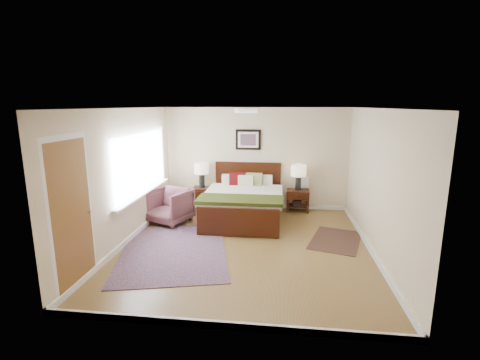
{
  "coord_description": "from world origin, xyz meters",
  "views": [
    {
      "loc": [
        0.61,
        -6.02,
        2.56
      ],
      "look_at": [
        -0.21,
        0.88,
        1.05
      ],
      "focal_mm": 26.0,
      "sensor_mm": 36.0,
      "label": 1
    }
  ],
  "objects_px": {
    "lamp_left": "(202,170)",
    "armchair": "(169,206)",
    "rug_persian": "(174,251)",
    "lamp_right": "(299,173)",
    "nightstand_right": "(298,198)",
    "bed": "(244,197)",
    "nightstand_left": "(202,192)"
  },
  "relations": [
    {
      "from": "lamp_left",
      "to": "armchair",
      "type": "xyz_separation_m",
      "value": [
        -0.47,
        -1.18,
        -0.59
      ]
    },
    {
      "from": "lamp_left",
      "to": "rug_persian",
      "type": "height_order",
      "value": "lamp_left"
    },
    {
      "from": "lamp_right",
      "to": "rug_persian",
      "type": "height_order",
      "value": "lamp_right"
    },
    {
      "from": "armchair",
      "to": "lamp_right",
      "type": "bearing_deg",
      "value": 44.92
    },
    {
      "from": "lamp_left",
      "to": "armchair",
      "type": "distance_m",
      "value": 1.4
    },
    {
      "from": "nightstand_right",
      "to": "lamp_right",
      "type": "height_order",
      "value": "lamp_right"
    },
    {
      "from": "bed",
      "to": "nightstand_left",
      "type": "xyz_separation_m",
      "value": [
        -1.14,
        0.8,
        -0.11
      ]
    },
    {
      "from": "lamp_left",
      "to": "armchair",
      "type": "relative_size",
      "value": 0.73
    },
    {
      "from": "armchair",
      "to": "rug_persian",
      "type": "xyz_separation_m",
      "value": [
        0.55,
        -1.49,
        -0.37
      ]
    },
    {
      "from": "nightstand_right",
      "to": "rug_persian",
      "type": "distance_m",
      "value": 3.53
    },
    {
      "from": "bed",
      "to": "rug_persian",
      "type": "height_order",
      "value": "bed"
    },
    {
      "from": "nightstand_right",
      "to": "lamp_right",
      "type": "relative_size",
      "value": 0.88
    },
    {
      "from": "lamp_left",
      "to": "rug_persian",
      "type": "relative_size",
      "value": 0.24
    },
    {
      "from": "lamp_left",
      "to": "nightstand_left",
      "type": "bearing_deg",
      "value": -90.0
    },
    {
      "from": "bed",
      "to": "nightstand_left",
      "type": "relative_size",
      "value": 3.98
    },
    {
      "from": "rug_persian",
      "to": "nightstand_left",
      "type": "bearing_deg",
      "value": 78.37
    },
    {
      "from": "nightstand_left",
      "to": "rug_persian",
      "type": "bearing_deg",
      "value": -88.23
    },
    {
      "from": "nightstand_left",
      "to": "lamp_left",
      "type": "relative_size",
      "value": 0.87
    },
    {
      "from": "bed",
      "to": "nightstand_right",
      "type": "bearing_deg",
      "value": 32.92
    },
    {
      "from": "nightstand_right",
      "to": "lamp_left",
      "type": "height_order",
      "value": "lamp_left"
    },
    {
      "from": "nightstand_left",
      "to": "armchair",
      "type": "relative_size",
      "value": 0.64
    },
    {
      "from": "nightstand_left",
      "to": "lamp_right",
      "type": "height_order",
      "value": "lamp_right"
    },
    {
      "from": "lamp_left",
      "to": "lamp_right",
      "type": "height_order",
      "value": "lamp_left"
    },
    {
      "from": "nightstand_left",
      "to": "nightstand_right",
      "type": "bearing_deg",
      "value": 0.16
    },
    {
      "from": "lamp_right",
      "to": "lamp_left",
      "type": "bearing_deg",
      "value": 180.0
    },
    {
      "from": "nightstand_right",
      "to": "lamp_right",
      "type": "xyz_separation_m",
      "value": [
        0.0,
        0.01,
        0.63
      ]
    },
    {
      "from": "nightstand_right",
      "to": "rug_persian",
      "type": "xyz_separation_m",
      "value": [
        -2.29,
        -2.66,
        -0.33
      ]
    },
    {
      "from": "nightstand_left",
      "to": "rug_persian",
      "type": "height_order",
      "value": "nightstand_left"
    },
    {
      "from": "bed",
      "to": "rug_persian",
      "type": "distance_m",
      "value": 2.2
    },
    {
      "from": "bed",
      "to": "nightstand_right",
      "type": "distance_m",
      "value": 1.49
    },
    {
      "from": "lamp_right",
      "to": "nightstand_right",
      "type": "bearing_deg",
      "value": -90.0
    },
    {
      "from": "nightstand_left",
      "to": "lamp_left",
      "type": "height_order",
      "value": "lamp_left"
    }
  ]
}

